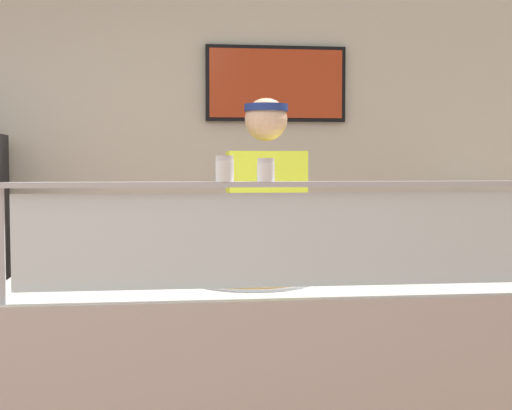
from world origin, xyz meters
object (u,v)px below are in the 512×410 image
at_px(pizza_tray, 254,278).
at_px(pizza_box_stack, 505,226).
at_px(worker_figure, 267,251).
at_px(pizza_server, 242,274).
at_px(parmesan_shaker, 225,170).
at_px(pepper_flake_shaker, 266,171).

xyz_separation_m(pizza_tray, pizza_box_stack, (1.92, 1.71, 0.06)).
relative_size(pizza_tray, worker_figure, 0.28).
distance_m(pizza_tray, pizza_server, 0.06).
distance_m(pizza_server, parmesan_shaker, 0.55).
xyz_separation_m(pizza_server, parmesan_shaker, (-0.10, -0.33, 0.42)).
bearing_deg(pizza_box_stack, parmesan_shaker, -135.10).
height_order(pizza_tray, parmesan_shaker, parmesan_shaker).
relative_size(pizza_tray, pizza_box_stack, 1.00).
relative_size(parmesan_shaker, pizza_box_stack, 0.19).
bearing_deg(pizza_box_stack, worker_figure, -148.15).
bearing_deg(pizza_server, pizza_tray, 24.90).
bearing_deg(pepper_flake_shaker, parmesan_shaker, 180.00).
relative_size(parmesan_shaker, worker_figure, 0.05).
height_order(parmesan_shaker, pepper_flake_shaker, parmesan_shaker).
bearing_deg(pizza_box_stack, pepper_flake_shaker, -132.97).
bearing_deg(parmesan_shaker, pepper_flake_shaker, -0.00).
height_order(pizza_tray, worker_figure, worker_figure).
xyz_separation_m(pizza_tray, pizza_server, (-0.05, -0.02, 0.02)).
xyz_separation_m(pizza_tray, parmesan_shaker, (-0.15, -0.35, 0.45)).
distance_m(pepper_flake_shaker, pizza_box_stack, 2.84).
height_order(pizza_server, worker_figure, worker_figure).
bearing_deg(pizza_tray, pizza_box_stack, 41.64).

